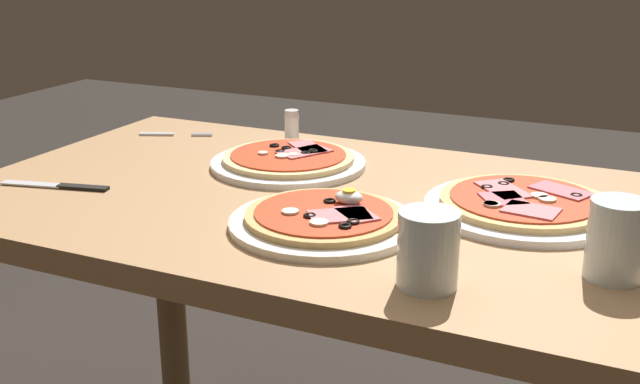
{
  "coord_description": "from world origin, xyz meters",
  "views": [
    {
      "loc": [
        0.54,
        -1.12,
        1.2
      ],
      "look_at": [
        0.05,
        -0.06,
        0.81
      ],
      "focal_mm": 44.06,
      "sensor_mm": 36.0,
      "label": 1
    }
  ],
  "objects_px": {
    "pizza_across_right": "(289,161)",
    "pizza_across_left": "(524,205)",
    "water_glass_near": "(616,245)",
    "water_glass_far": "(428,254)",
    "pizza_foreground": "(324,219)",
    "fork": "(170,134)",
    "salt_shaker": "(292,126)",
    "knife": "(62,186)",
    "dining_table": "(308,269)"
  },
  "relations": [
    {
      "from": "water_glass_far",
      "to": "fork",
      "type": "bearing_deg",
      "value": 146.11
    },
    {
      "from": "pizza_across_right",
      "to": "knife",
      "type": "xyz_separation_m",
      "value": [
        -0.29,
        -0.27,
        -0.01
      ]
    },
    {
      "from": "pizza_foreground",
      "to": "pizza_across_left",
      "type": "bearing_deg",
      "value": 36.49
    },
    {
      "from": "pizza_across_right",
      "to": "knife",
      "type": "bearing_deg",
      "value": -137.06
    },
    {
      "from": "water_glass_far",
      "to": "salt_shaker",
      "type": "height_order",
      "value": "water_glass_far"
    },
    {
      "from": "pizza_foreground",
      "to": "knife",
      "type": "distance_m",
      "value": 0.48
    },
    {
      "from": "pizza_foreground",
      "to": "fork",
      "type": "bearing_deg",
      "value": 145.91
    },
    {
      "from": "pizza_foreground",
      "to": "pizza_across_left",
      "type": "distance_m",
      "value": 0.32
    },
    {
      "from": "pizza_across_right",
      "to": "fork",
      "type": "distance_m",
      "value": 0.35
    },
    {
      "from": "water_glass_far",
      "to": "salt_shaker",
      "type": "relative_size",
      "value": 1.45
    },
    {
      "from": "knife",
      "to": "salt_shaker",
      "type": "xyz_separation_m",
      "value": [
        0.22,
        0.44,
        0.03
      ]
    },
    {
      "from": "dining_table",
      "to": "fork",
      "type": "relative_size",
      "value": 7.65
    },
    {
      "from": "dining_table",
      "to": "knife",
      "type": "height_order",
      "value": "knife"
    },
    {
      "from": "pizza_across_right",
      "to": "fork",
      "type": "relative_size",
      "value": 1.9
    },
    {
      "from": "water_glass_far",
      "to": "fork",
      "type": "distance_m",
      "value": 0.87
    },
    {
      "from": "dining_table",
      "to": "water_glass_near",
      "type": "distance_m",
      "value": 0.54
    },
    {
      "from": "pizza_foreground",
      "to": "salt_shaker",
      "type": "xyz_separation_m",
      "value": [
        -0.26,
        0.42,
        0.02
      ]
    },
    {
      "from": "dining_table",
      "to": "knife",
      "type": "distance_m",
      "value": 0.44
    },
    {
      "from": "water_glass_near",
      "to": "knife",
      "type": "height_order",
      "value": "water_glass_near"
    },
    {
      "from": "pizza_foreground",
      "to": "water_glass_far",
      "type": "distance_m",
      "value": 0.24
    },
    {
      "from": "pizza_foreground",
      "to": "fork",
      "type": "xyz_separation_m",
      "value": [
        -0.52,
        0.36,
        -0.01
      ]
    },
    {
      "from": "dining_table",
      "to": "pizza_across_left",
      "type": "relative_size",
      "value": 3.75
    },
    {
      "from": "pizza_across_right",
      "to": "pizza_across_left",
      "type": "bearing_deg",
      "value": -8.36
    },
    {
      "from": "pizza_across_left",
      "to": "fork",
      "type": "height_order",
      "value": "pizza_across_left"
    },
    {
      "from": "water_glass_near",
      "to": "fork",
      "type": "relative_size",
      "value": 0.68
    },
    {
      "from": "dining_table",
      "to": "salt_shaker",
      "type": "bearing_deg",
      "value": 121.08
    },
    {
      "from": "pizza_across_left",
      "to": "salt_shaker",
      "type": "height_order",
      "value": "salt_shaker"
    },
    {
      "from": "water_glass_near",
      "to": "knife",
      "type": "relative_size",
      "value": 0.53
    },
    {
      "from": "fork",
      "to": "pizza_across_right",
      "type": "bearing_deg",
      "value": -16.74
    },
    {
      "from": "dining_table",
      "to": "water_glass_far",
      "type": "bearing_deg",
      "value": -41.87
    },
    {
      "from": "water_glass_far",
      "to": "knife",
      "type": "distance_m",
      "value": 0.69
    },
    {
      "from": "pizza_across_right",
      "to": "water_glass_near",
      "type": "xyz_separation_m",
      "value": [
        0.59,
        -0.26,
        0.03
      ]
    },
    {
      "from": "dining_table",
      "to": "pizza_across_left",
      "type": "distance_m",
      "value": 0.38
    },
    {
      "from": "water_glass_near",
      "to": "fork",
      "type": "height_order",
      "value": "water_glass_near"
    },
    {
      "from": "pizza_across_right",
      "to": "salt_shaker",
      "type": "distance_m",
      "value": 0.18
    },
    {
      "from": "pizza_foreground",
      "to": "knife",
      "type": "height_order",
      "value": "pizza_foreground"
    },
    {
      "from": "fork",
      "to": "salt_shaker",
      "type": "height_order",
      "value": "salt_shaker"
    },
    {
      "from": "fork",
      "to": "knife",
      "type": "bearing_deg",
      "value": -83.64
    },
    {
      "from": "pizza_across_left",
      "to": "knife",
      "type": "distance_m",
      "value": 0.77
    },
    {
      "from": "water_glass_near",
      "to": "water_glass_far",
      "type": "height_order",
      "value": "water_glass_near"
    },
    {
      "from": "water_glass_near",
      "to": "pizza_across_left",
      "type": "bearing_deg",
      "value": 127.05
    },
    {
      "from": "pizza_across_right",
      "to": "water_glass_far",
      "type": "height_order",
      "value": "water_glass_far"
    },
    {
      "from": "pizza_foreground",
      "to": "knife",
      "type": "xyz_separation_m",
      "value": [
        -0.48,
        -0.02,
        -0.01
      ]
    },
    {
      "from": "fork",
      "to": "salt_shaker",
      "type": "bearing_deg",
      "value": 13.58
    },
    {
      "from": "dining_table",
      "to": "knife",
      "type": "relative_size",
      "value": 5.95
    },
    {
      "from": "pizza_foreground",
      "to": "knife",
      "type": "relative_size",
      "value": 1.45
    },
    {
      "from": "water_glass_near",
      "to": "salt_shaker",
      "type": "height_order",
      "value": "water_glass_near"
    },
    {
      "from": "knife",
      "to": "pizza_across_right",
      "type": "bearing_deg",
      "value": 42.94
    },
    {
      "from": "salt_shaker",
      "to": "pizza_foreground",
      "type": "bearing_deg",
      "value": -57.67
    },
    {
      "from": "water_glass_far",
      "to": "pizza_foreground",
      "type": "bearing_deg",
      "value": 146.64
    }
  ]
}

